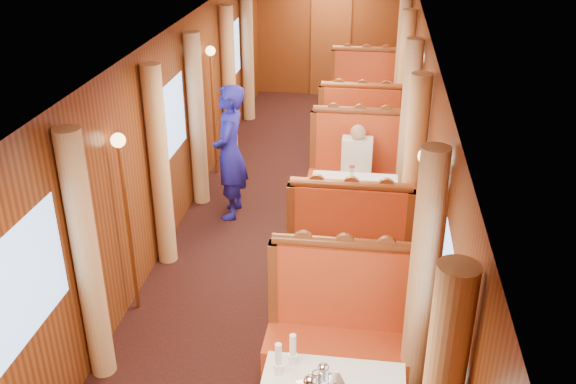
% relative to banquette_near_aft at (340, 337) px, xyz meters
% --- Properties ---
extents(floor, '(3.00, 12.00, 0.01)m').
position_rel_banquette_near_aft_xyz_m(floor, '(-0.75, 2.49, -0.42)').
color(floor, black).
rests_on(floor, ground).
extents(ceiling, '(3.00, 12.00, 0.01)m').
position_rel_banquette_near_aft_xyz_m(ceiling, '(-0.75, 2.49, 2.08)').
color(ceiling, silver).
rests_on(ceiling, wall_left).
extents(wall_far, '(3.00, 0.01, 2.50)m').
position_rel_banquette_near_aft_xyz_m(wall_far, '(-0.75, 8.49, 0.83)').
color(wall_far, brown).
rests_on(wall_far, floor).
extents(wall_left, '(0.01, 12.00, 2.50)m').
position_rel_banquette_near_aft_xyz_m(wall_left, '(-2.25, 2.49, 0.83)').
color(wall_left, brown).
rests_on(wall_left, floor).
extents(wall_right, '(0.01, 12.00, 2.50)m').
position_rel_banquette_near_aft_xyz_m(wall_right, '(0.75, 2.49, 0.83)').
color(wall_right, brown).
rests_on(wall_right, floor).
extents(doorway_far, '(0.80, 0.04, 2.00)m').
position_rel_banquette_near_aft_xyz_m(doorway_far, '(-0.75, 8.46, 0.58)').
color(doorway_far, brown).
rests_on(doorway_far, floor).
extents(banquette_near_aft, '(1.30, 0.55, 1.34)m').
position_rel_banquette_near_aft_xyz_m(banquette_near_aft, '(0.00, 0.00, 0.00)').
color(banquette_near_aft, '#B22113').
rests_on(banquette_near_aft, floor).
extents(table_mid, '(1.05, 0.72, 0.75)m').
position_rel_banquette_near_aft_xyz_m(table_mid, '(0.00, 2.49, -0.05)').
color(table_mid, white).
rests_on(table_mid, floor).
extents(banquette_mid_fwd, '(1.30, 0.55, 1.34)m').
position_rel_banquette_near_aft_xyz_m(banquette_mid_fwd, '(0.00, 1.47, 0.00)').
color(banquette_mid_fwd, '#B22113').
rests_on(banquette_mid_fwd, floor).
extents(banquette_mid_aft, '(1.30, 0.55, 1.34)m').
position_rel_banquette_near_aft_xyz_m(banquette_mid_aft, '(0.00, 3.50, 0.00)').
color(banquette_mid_aft, '#B22113').
rests_on(banquette_mid_aft, floor).
extents(table_far, '(1.05, 0.72, 0.75)m').
position_rel_banquette_near_aft_xyz_m(table_far, '(0.00, 5.99, -0.05)').
color(table_far, white).
rests_on(table_far, floor).
extents(banquette_far_fwd, '(1.30, 0.55, 1.34)m').
position_rel_banquette_near_aft_xyz_m(banquette_far_fwd, '(0.00, 4.97, 0.00)').
color(banquette_far_fwd, '#B22113').
rests_on(banquette_far_fwd, floor).
extents(banquette_far_aft, '(1.30, 0.55, 1.34)m').
position_rel_banquette_near_aft_xyz_m(banquette_far_aft, '(0.00, 7.00, 0.00)').
color(banquette_far_aft, '#B22113').
rests_on(banquette_far_aft, floor).
extents(teapot_back, '(0.16, 0.12, 0.12)m').
position_rel_banquette_near_aft_xyz_m(teapot_back, '(-0.08, -0.93, 0.39)').
color(teapot_back, silver).
rests_on(teapot_back, tea_tray).
extents(cup_inboard, '(0.08, 0.08, 0.26)m').
position_rel_banquette_near_aft_xyz_m(cup_inboard, '(-0.41, -0.89, 0.43)').
color(cup_inboard, white).
rests_on(cup_inboard, table_near).
extents(cup_outboard, '(0.08, 0.08, 0.26)m').
position_rel_banquette_near_aft_xyz_m(cup_outboard, '(-0.32, -0.77, 0.43)').
color(cup_outboard, white).
rests_on(cup_outboard, table_near).
extents(rose_vase_mid, '(0.06, 0.06, 0.36)m').
position_rel_banquette_near_aft_xyz_m(rose_vase_mid, '(-0.03, 2.49, 0.50)').
color(rose_vase_mid, silver).
rests_on(rose_vase_mid, table_mid).
extents(rose_vase_far, '(0.06, 0.06, 0.36)m').
position_rel_banquette_near_aft_xyz_m(rose_vase_far, '(0.03, 5.97, 0.50)').
color(rose_vase_far, silver).
rests_on(rose_vase_far, table_far).
extents(window_left_near, '(0.01, 1.20, 0.90)m').
position_rel_banquette_near_aft_xyz_m(window_left_near, '(-2.24, -1.01, 1.03)').
color(window_left_near, '#80ADE4').
rests_on(window_left_near, wall_left).
extents(curtain_left_near_b, '(0.22, 0.22, 2.35)m').
position_rel_banquette_near_aft_xyz_m(curtain_left_near_b, '(-2.13, -0.23, 0.75)').
color(curtain_left_near_b, '#DEAC71').
rests_on(curtain_left_near_b, floor).
extents(window_right_near, '(0.01, 1.20, 0.90)m').
position_rel_banquette_near_aft_xyz_m(window_right_near, '(0.74, -1.01, 1.03)').
color(window_right_near, '#80ADE4').
rests_on(window_right_near, wall_right).
extents(curtain_right_near_b, '(0.22, 0.22, 2.35)m').
position_rel_banquette_near_aft_xyz_m(curtain_right_near_b, '(0.63, -0.23, 0.75)').
color(curtain_right_near_b, '#DEAC71').
rests_on(curtain_right_near_b, floor).
extents(window_left_mid, '(0.01, 1.20, 0.90)m').
position_rel_banquette_near_aft_xyz_m(window_left_mid, '(-2.24, 2.49, 1.03)').
color(window_left_mid, '#80ADE4').
rests_on(window_left_mid, wall_left).
extents(curtain_left_mid_a, '(0.22, 0.22, 2.35)m').
position_rel_banquette_near_aft_xyz_m(curtain_left_mid_a, '(-2.13, 1.71, 0.75)').
color(curtain_left_mid_a, '#DEAC71').
rests_on(curtain_left_mid_a, floor).
extents(curtain_left_mid_b, '(0.22, 0.22, 2.35)m').
position_rel_banquette_near_aft_xyz_m(curtain_left_mid_b, '(-2.13, 3.27, 0.75)').
color(curtain_left_mid_b, '#DEAC71').
rests_on(curtain_left_mid_b, floor).
extents(window_right_mid, '(0.01, 1.20, 0.90)m').
position_rel_banquette_near_aft_xyz_m(window_right_mid, '(0.74, 2.49, 1.03)').
color(window_right_mid, '#80ADE4').
rests_on(window_right_mid, wall_right).
extents(curtain_right_mid_a, '(0.22, 0.22, 2.35)m').
position_rel_banquette_near_aft_xyz_m(curtain_right_mid_a, '(0.63, 1.71, 0.75)').
color(curtain_right_mid_a, '#DEAC71').
rests_on(curtain_right_mid_a, floor).
extents(curtain_right_mid_b, '(0.22, 0.22, 2.35)m').
position_rel_banquette_near_aft_xyz_m(curtain_right_mid_b, '(0.63, 3.27, 0.75)').
color(curtain_right_mid_b, '#DEAC71').
rests_on(curtain_right_mid_b, floor).
extents(window_left_far, '(0.01, 1.20, 0.90)m').
position_rel_banquette_near_aft_xyz_m(window_left_far, '(-2.24, 5.99, 1.03)').
color(window_left_far, '#80ADE4').
rests_on(window_left_far, wall_left).
extents(curtain_left_far_a, '(0.22, 0.22, 2.35)m').
position_rel_banquette_near_aft_xyz_m(curtain_left_far_a, '(-2.13, 5.21, 0.75)').
color(curtain_left_far_a, '#DEAC71').
rests_on(curtain_left_far_a, floor).
extents(curtain_left_far_b, '(0.22, 0.22, 2.35)m').
position_rel_banquette_near_aft_xyz_m(curtain_left_far_b, '(-2.13, 6.77, 0.75)').
color(curtain_left_far_b, '#DEAC71').
rests_on(curtain_left_far_b, floor).
extents(window_right_far, '(0.01, 1.20, 0.90)m').
position_rel_banquette_near_aft_xyz_m(window_right_far, '(0.74, 5.99, 1.03)').
color(window_right_far, '#80ADE4').
rests_on(window_right_far, wall_right).
extents(curtain_right_far_a, '(0.22, 0.22, 2.35)m').
position_rel_banquette_near_aft_xyz_m(curtain_right_far_a, '(0.63, 5.21, 0.75)').
color(curtain_right_far_a, '#DEAC71').
rests_on(curtain_right_far_a, floor).
extents(curtain_right_far_b, '(0.22, 0.22, 2.35)m').
position_rel_banquette_near_aft_xyz_m(curtain_right_far_b, '(0.63, 6.77, 0.75)').
color(curtain_right_far_b, '#DEAC71').
rests_on(curtain_right_far_b, floor).
extents(sconce_left_fore, '(0.14, 0.14, 1.95)m').
position_rel_banquette_near_aft_xyz_m(sconce_left_fore, '(-2.15, 0.74, 0.96)').
color(sconce_left_fore, '#BF8C3F').
rests_on(sconce_left_fore, floor).
extents(sconce_right_fore, '(0.14, 0.14, 1.95)m').
position_rel_banquette_near_aft_xyz_m(sconce_right_fore, '(0.65, 0.74, 0.96)').
color(sconce_right_fore, '#BF8C3F').
rests_on(sconce_right_fore, floor).
extents(sconce_left_aft, '(0.14, 0.14, 1.95)m').
position_rel_banquette_near_aft_xyz_m(sconce_left_aft, '(-2.15, 4.24, 0.96)').
color(sconce_left_aft, '#BF8C3F').
rests_on(sconce_left_aft, floor).
extents(sconce_right_aft, '(0.14, 0.14, 1.95)m').
position_rel_banquette_near_aft_xyz_m(sconce_right_aft, '(0.65, 4.24, 0.96)').
color(sconce_right_aft, '#BF8C3F').
rests_on(sconce_right_aft, floor).
extents(steward, '(0.46, 0.67, 1.79)m').
position_rel_banquette_near_aft_xyz_m(steward, '(-1.62, 2.93, 0.47)').
color(steward, navy).
rests_on(steward, floor).
extents(passenger, '(0.40, 0.44, 0.76)m').
position_rel_banquette_near_aft_xyz_m(passenger, '(-0.00, 3.28, 0.32)').
color(passenger, beige).
rests_on(passenger, banquette_mid_aft).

